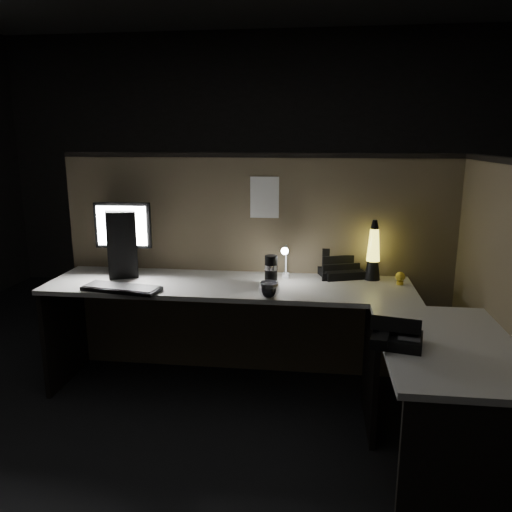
# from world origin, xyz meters

# --- Properties ---
(floor) EXTENTS (6.00, 6.00, 0.00)m
(floor) POSITION_xyz_m (0.00, 0.00, 0.00)
(floor) COLOR black
(floor) RESTS_ON ground
(room_shell) EXTENTS (6.00, 6.00, 6.00)m
(room_shell) POSITION_xyz_m (0.00, 0.00, 1.62)
(room_shell) COLOR silver
(room_shell) RESTS_ON ground
(partition_back) EXTENTS (2.66, 0.06, 1.50)m
(partition_back) POSITION_xyz_m (0.00, 0.93, 0.75)
(partition_back) COLOR brown
(partition_back) RESTS_ON ground
(partition_right) EXTENTS (0.06, 1.66, 1.50)m
(partition_right) POSITION_xyz_m (1.33, 0.10, 0.75)
(partition_right) COLOR brown
(partition_right) RESTS_ON ground
(desk) EXTENTS (2.60, 1.60, 0.73)m
(desk) POSITION_xyz_m (0.18, 0.25, 0.58)
(desk) COLOR #BAB7B0
(desk) RESTS_ON ground
(pc_tower) EXTENTS (0.33, 0.46, 0.44)m
(pc_tower) POSITION_xyz_m (-0.92, 0.80, 0.95)
(pc_tower) COLOR black
(pc_tower) RESTS_ON desk
(monitor) EXTENTS (0.38, 0.16, 0.48)m
(monitor) POSITION_xyz_m (-0.89, 0.75, 1.02)
(monitor) COLOR black
(monitor) RESTS_ON desk
(keyboard) EXTENTS (0.49, 0.23, 0.02)m
(keyboard) POSITION_xyz_m (-0.76, 0.37, 0.74)
(keyboard) COLOR black
(keyboard) RESTS_ON desk
(mouse) EXTENTS (0.12, 0.10, 0.04)m
(mouse) POSITION_xyz_m (0.11, 0.47, 0.75)
(mouse) COLOR black
(mouse) RESTS_ON desk
(clip_lamp) EXTENTS (0.05, 0.18, 0.23)m
(clip_lamp) POSITION_xyz_m (0.20, 0.71, 0.87)
(clip_lamp) COLOR silver
(clip_lamp) RESTS_ON desk
(organizer) EXTENTS (0.32, 0.30, 0.20)m
(organizer) POSITION_xyz_m (0.56, 0.87, 0.77)
(organizer) COLOR black
(organizer) RESTS_ON desk
(lava_lamp) EXTENTS (0.10, 0.10, 0.39)m
(lava_lamp) POSITION_xyz_m (0.76, 0.81, 0.89)
(lava_lamp) COLOR black
(lava_lamp) RESTS_ON desk
(travel_mug) EXTENTS (0.08, 0.08, 0.19)m
(travel_mug) POSITION_xyz_m (0.12, 0.60, 0.82)
(travel_mug) COLOR black
(travel_mug) RESTS_ON desk
(steel_mug) EXTENTS (0.15, 0.15, 0.09)m
(steel_mug) POSITION_xyz_m (0.13, 0.34, 0.78)
(steel_mug) COLOR silver
(steel_mug) RESTS_ON desk
(figurine) EXTENTS (0.06, 0.06, 0.06)m
(figurine) POSITION_xyz_m (0.92, 0.70, 0.78)
(figurine) COLOR gold
(figurine) RESTS_ON desk
(pinned_paper) EXTENTS (0.19, 0.00, 0.27)m
(pinned_paper) POSITION_xyz_m (0.04, 0.90, 1.24)
(pinned_paper) COLOR white
(pinned_paper) RESTS_ON partition_back
(desk_phone) EXTENTS (0.25, 0.25, 0.13)m
(desk_phone) POSITION_xyz_m (0.76, -0.25, 0.78)
(desk_phone) COLOR black
(desk_phone) RESTS_ON desk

